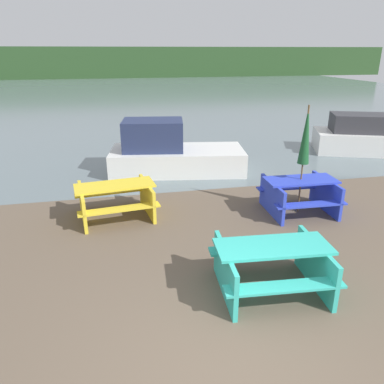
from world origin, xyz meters
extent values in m
plane|color=brown|center=(0.00, 0.00, 0.00)|extent=(60.00, 60.00, 0.00)
cube|color=slate|center=(0.00, 31.07, 0.00)|extent=(60.00, 50.00, 0.00)
cube|color=#284723|center=(0.00, 51.07, 2.00)|extent=(80.00, 1.60, 4.00)
cube|color=#33B7A8|center=(1.08, 1.50, 0.76)|extent=(1.78, 0.83, 0.04)
cube|color=#33B7A8|center=(1.04, 0.95, 0.42)|extent=(1.75, 0.41, 0.04)
cube|color=#33B7A8|center=(1.12, 2.05, 0.42)|extent=(1.75, 0.41, 0.04)
cube|color=#33B7A8|center=(0.36, 1.55, 0.37)|extent=(0.17, 1.38, 0.74)
cube|color=#33B7A8|center=(1.81, 1.44, 0.37)|extent=(0.17, 1.38, 0.74)
cube|color=blue|center=(2.94, 4.20, 0.78)|extent=(1.63, 0.76, 0.04)
cube|color=blue|center=(2.92, 3.65, 0.40)|extent=(1.61, 0.34, 0.04)
cube|color=blue|center=(2.96, 4.75, 0.40)|extent=(1.61, 0.34, 0.04)
cube|color=blue|center=(2.28, 4.22, 0.38)|extent=(0.12, 1.38, 0.75)
cube|color=blue|center=(3.60, 4.18, 0.38)|extent=(0.12, 1.38, 0.75)
cube|color=yellow|center=(-1.20, 4.81, 0.75)|extent=(1.79, 0.91, 0.04)
cube|color=yellow|center=(-1.13, 4.26, 0.40)|extent=(1.74, 0.49, 0.04)
cube|color=yellow|center=(-1.26, 5.36, 0.40)|extent=(1.74, 0.49, 0.04)
cube|color=yellow|center=(-1.91, 4.72, 0.36)|extent=(0.24, 1.38, 0.72)
cube|color=yellow|center=(-0.48, 4.90, 0.36)|extent=(0.24, 1.38, 0.72)
cylinder|color=brown|center=(2.94, 4.20, 1.23)|extent=(0.04, 0.04, 2.45)
cone|color=#195128|center=(2.94, 4.20, 1.81)|extent=(0.25, 0.25, 1.28)
cube|color=silver|center=(0.75, 7.87, 0.35)|extent=(4.25, 2.40, 0.71)
cube|color=navy|center=(0.03, 7.98, 1.15)|extent=(1.95, 1.51, 0.89)
cube|color=#333338|center=(7.76, 8.82, 1.06)|extent=(2.49, 1.95, 0.64)
camera|label=1|loc=(-1.16, -3.10, 3.52)|focal=35.00mm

